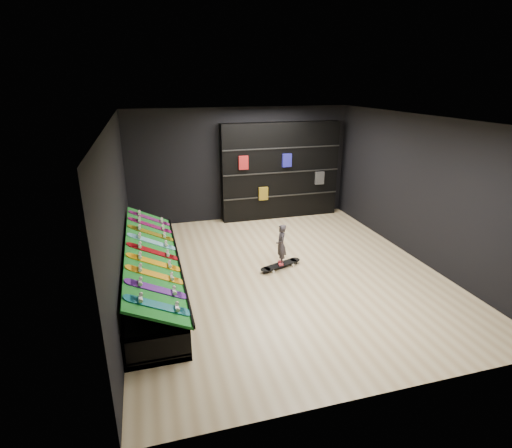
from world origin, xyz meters
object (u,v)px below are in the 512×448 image
object	(u,v)px
child	(281,253)
floor_skateboard	(281,266)
display_rack	(152,276)
back_shelving	(280,171)

from	to	relation	value
child	floor_skateboard	bearing A→B (deg)	-79.75
display_rack	child	distance (m)	2.57
child	display_rack	bearing A→B (deg)	-76.25
back_shelving	child	bearing A→B (deg)	-108.34
back_shelving	floor_skateboard	distance (m)	3.56
back_shelving	display_rack	bearing A→B (deg)	-137.42
display_rack	child	world-z (taller)	child
back_shelving	floor_skateboard	xyz separation A→B (m)	(-1.05, -3.16, -1.26)
child	back_shelving	bearing A→B (deg)	171.92
display_rack	back_shelving	xyz separation A→B (m)	(3.61, 3.32, 1.05)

